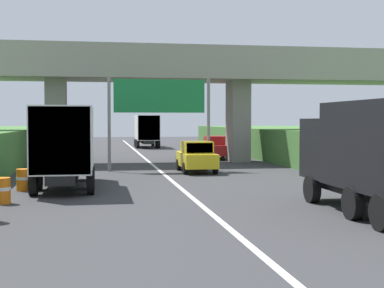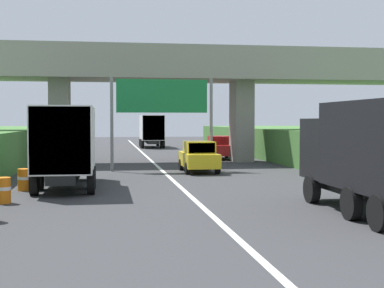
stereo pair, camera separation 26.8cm
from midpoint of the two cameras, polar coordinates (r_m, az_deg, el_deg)
name	(u,v)px [view 1 (the left image)]	position (r m, az deg, el deg)	size (l,w,h in m)	color
lane_centre_stripe	(163,173)	(30.47, -3.29, -2.99)	(0.20, 102.96, 0.01)	white
overpass_bridge	(149,76)	(38.29, -4.58, 6.95)	(40.00, 4.80, 7.82)	gray
overhead_highway_sign	(160,102)	(31.81, -3.59, 4.32)	(5.88, 0.18, 5.32)	slate
speed_limit_sign	(322,149)	(27.97, 12.94, -0.50)	(0.60, 0.08, 2.23)	slate
truck_black	(378,152)	(17.60, 18.13, -0.75)	(2.44, 7.30, 3.44)	black
truck_green	(65,143)	(24.19, -13.16, 0.14)	(2.44, 7.30, 3.44)	black
truck_orange	(146,129)	(59.80, -4.84, 1.50)	(2.44, 7.30, 3.44)	black
car_yellow	(196,157)	(30.92, 0.21, -1.32)	(1.86, 4.10, 1.72)	gold
car_red	(216,148)	(41.64, 2.29, -0.36)	(1.86, 4.10, 1.72)	red
construction_barrel_4	(2,190)	(20.34, -19.24, -4.52)	(0.57, 0.57, 0.90)	orange
construction_barrel_5	(23,180)	(23.75, -17.21, -3.52)	(0.57, 0.57, 0.90)	orange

